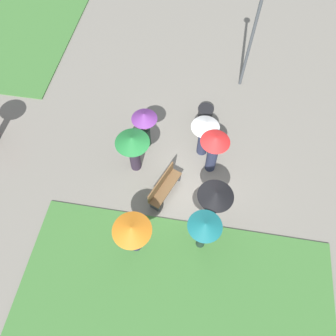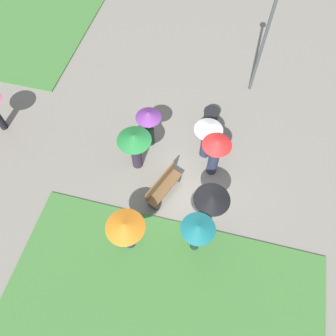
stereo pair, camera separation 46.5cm
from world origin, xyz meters
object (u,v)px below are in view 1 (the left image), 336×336
object	(u,v)px
lamp_post	(255,24)
crowd_person_purple	(145,124)
crowd_person_red	(214,148)
crowd_person_white	(205,132)
crowd_person_green	(133,146)
trash_bin	(205,116)
park_bench	(164,186)
crowd_person_orange	(133,233)
crowd_person_teal	(204,229)
crowd_person_black	(215,199)

from	to	relation	value
lamp_post	crowd_person_purple	distance (m)	5.41
lamp_post	crowd_person_red	distance (m)	4.88
crowd_person_white	crowd_person_green	xyz separation A→B (m)	(-1.08, 2.34, 0.16)
trash_bin	crowd_person_green	xyz separation A→B (m)	(-2.42, 2.29, 0.90)
park_bench	crowd_person_white	size ratio (longest dim) A/B	0.91
crowd_person_green	crowd_person_orange	world-z (taller)	crowd_person_green
crowd_person_red	crowd_person_white	bearing A→B (deg)	38.88
crowd_person_orange	crowd_person_teal	bearing A→B (deg)	-3.00
crowd_person_white	crowd_person_red	size ratio (longest dim) A/B	0.92
crowd_person_red	crowd_person_black	distance (m)	1.95
crowd_person_white	crowd_person_green	size ratio (longest dim) A/B	0.96
crowd_person_green	lamp_post	bearing A→B (deg)	-146.45
crowd_person_teal	trash_bin	bearing A→B (deg)	-28.52
crowd_person_white	crowd_person_red	world-z (taller)	crowd_person_red
lamp_post	crowd_person_orange	size ratio (longest dim) A/B	2.59
park_bench	lamp_post	bearing A→B (deg)	-0.60
park_bench	crowd_person_black	world-z (taller)	crowd_person_black
crowd_person_purple	crowd_person_black	world-z (taller)	crowd_person_black
crowd_person_purple	crowd_person_green	bearing A→B (deg)	-111.54
crowd_person_orange	crowd_person_black	world-z (taller)	crowd_person_black
lamp_post	trash_bin	xyz separation A→B (m)	(-2.47, 1.33, -2.52)
crowd_person_white	crowd_person_black	distance (m)	2.69
crowd_person_green	crowd_person_black	bearing A→B (deg)	132.12
crowd_person_orange	park_bench	bearing A→B (deg)	60.81
crowd_person_red	crowd_person_green	world-z (taller)	crowd_person_red
trash_bin	crowd_person_red	size ratio (longest dim) A/B	0.48
crowd_person_purple	trash_bin	bearing A→B (deg)	21.12
crowd_person_teal	park_bench	bearing A→B (deg)	8.39
park_bench	crowd_person_black	distance (m)	2.06
crowd_person_white	crowd_person_orange	size ratio (longest dim) A/B	0.99
park_bench	crowd_person_white	world-z (taller)	crowd_person_white
crowd_person_green	crowd_person_purple	bearing A→B (deg)	-119.99
trash_bin	crowd_person_black	world-z (taller)	crowd_person_black
crowd_person_white	crowd_person_teal	xyz separation A→B (m)	(-3.66, -0.35, 0.22)
crowd_person_black	crowd_person_orange	bearing A→B (deg)	-53.30
crowd_person_purple	crowd_person_black	size ratio (longest dim) A/B	0.97
crowd_person_purple	crowd_person_white	bearing A→B (deg)	-11.38
park_bench	crowd_person_white	bearing A→B (deg)	-7.99
park_bench	crowd_person_black	size ratio (longest dim) A/B	0.87
trash_bin	crowd_person_white	size ratio (longest dim) A/B	0.52
trash_bin	crowd_person_orange	bearing A→B (deg)	163.18
lamp_post	crowd_person_black	size ratio (longest dim) A/B	2.50
lamp_post	crowd_person_green	world-z (taller)	lamp_post
crowd_person_orange	trash_bin	bearing A→B (deg)	58.70
park_bench	crowd_person_teal	world-z (taller)	crowd_person_teal
crowd_person_teal	crowd_person_black	size ratio (longest dim) A/B	1.02
crowd_person_red	crowd_person_teal	distance (m)	2.98
crowd_person_red	crowd_person_teal	xyz separation A→B (m)	(-2.97, 0.03, 0.12)
trash_bin	crowd_person_black	xyz separation A→B (m)	(-3.96, -0.63, 0.92)
crowd_person_red	trash_bin	bearing A→B (deg)	21.97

